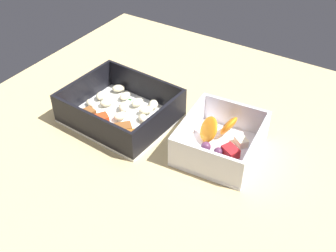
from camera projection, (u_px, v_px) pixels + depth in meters
The scene contains 3 objects.
table_surface at pixel (163, 133), 79.69cm from camera, with size 80.00×80.00×2.00cm, color tan.
pasta_container at pixel (121, 111), 80.37cm from camera, with size 20.97×17.86×6.42cm.
fruit_bowl at pixel (220, 142), 72.63cm from camera, with size 14.73×16.49×6.14cm.
Camera 1 is at (-33.61, 51.26, 51.94)cm, focal length 43.24 mm.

